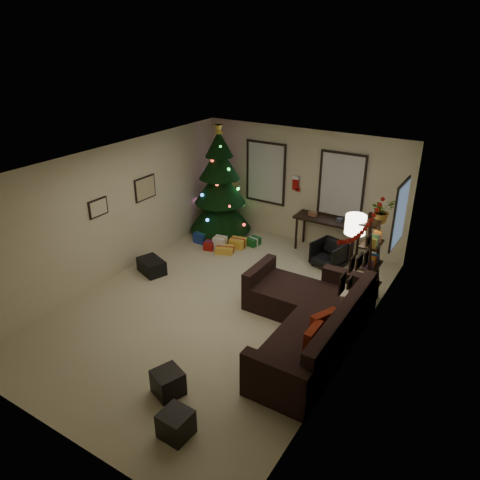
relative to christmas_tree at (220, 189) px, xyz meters
name	(u,v)px	position (x,y,z in m)	size (l,w,h in m)	color
floor	(218,306)	(1.84, -2.80, -1.16)	(7.00, 7.00, 0.00)	#B7AD8A
ceiling	(215,165)	(1.84, -2.80, 1.54)	(7.00, 7.00, 0.00)	white
wall_back	(302,187)	(1.84, 0.70, 0.19)	(5.00, 5.00, 0.00)	beige
wall_front	(44,349)	(1.84, -6.30, 0.19)	(5.00, 5.00, 0.00)	beige
wall_left	(114,213)	(-0.66, -2.80, 0.19)	(7.00, 7.00, 0.00)	beige
wall_right	(357,278)	(4.34, -2.80, 0.19)	(7.00, 7.00, 0.00)	beige
window_back_left	(266,173)	(0.89, 0.67, 0.39)	(1.05, 0.06, 1.50)	#728CB2
window_back_right	(342,186)	(2.79, 0.67, 0.39)	(1.05, 0.06, 1.50)	#728CB2
window_right_wall	(401,214)	(4.31, -0.25, 0.34)	(0.06, 0.90, 1.30)	#728CB2
christmas_tree	(220,189)	(0.00, 0.00, 0.00)	(1.51, 1.51, 2.81)	black
presents	(222,241)	(0.43, -0.57, -1.05)	(1.50, 1.01, 0.30)	navy
sofa	(309,322)	(3.65, -2.79, -0.86)	(2.12, 3.06, 0.92)	black
pillow_red_a	(313,340)	(4.05, -3.62, -0.52)	(0.12, 0.44, 0.44)	maroon
pillow_red_b	(324,326)	(4.05, -3.22, -0.52)	(0.13, 0.47, 0.47)	maroon
pillow_cream	(344,301)	(4.05, -2.37, -0.53)	(0.12, 0.42, 0.42)	beige
ottoman_near	(168,383)	(2.50, -5.01, -0.98)	(0.38, 0.38, 0.37)	black
ottoman_far	(176,424)	(3.06, -5.53, -0.98)	(0.37, 0.37, 0.35)	black
desk	(328,223)	(2.64, 0.42, -0.44)	(1.51, 0.54, 0.81)	black
desk_chair	(329,254)	(2.96, -0.23, -0.87)	(0.56, 0.53, 0.58)	black
bookshelf	(373,259)	(4.14, -1.21, -0.25)	(0.30, 0.55, 1.89)	black
potted_plant	(383,207)	(4.14, -1.01, 0.69)	(0.52, 0.45, 0.58)	#4C4C4C
floor_lamp	(355,230)	(3.79, -1.32, 0.28)	(0.37, 0.37, 1.73)	black
art_map	(145,188)	(-0.64, -1.88, 0.45)	(0.04, 0.60, 0.50)	black
art_abstract	(98,208)	(-0.64, -3.18, 0.43)	(0.04, 0.45, 0.35)	black
gallery	(355,267)	(4.32, -2.88, 0.41)	(0.03, 1.25, 0.54)	black
garland	(363,225)	(4.29, -2.65, 0.97)	(0.08, 1.90, 0.30)	#A5140C
stocking_left	(296,183)	(1.70, 0.64, 0.27)	(0.20, 0.05, 0.36)	#990F0C
stocking_right	(311,180)	(2.03, 0.76, 0.37)	(0.20, 0.05, 0.36)	#990F0C
storage_bin	(152,266)	(-0.09, -2.46, -1.01)	(0.61, 0.40, 0.30)	black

